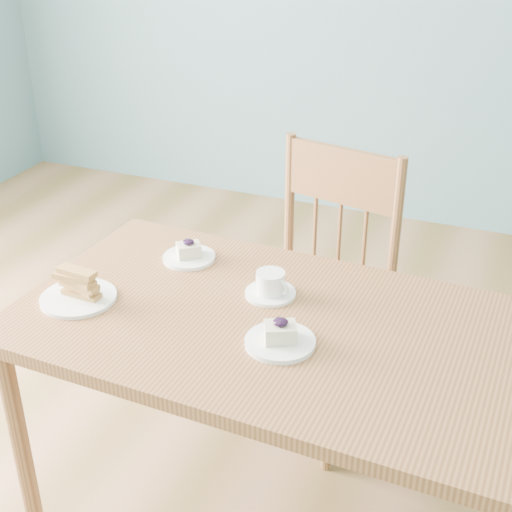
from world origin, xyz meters
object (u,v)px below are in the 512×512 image
(cheesecake_plate_near, at_px, (280,338))
(coffee_cup, at_px, (271,286))
(cheesecake_plate_far, at_px, (189,254))
(biscotti_plate, at_px, (77,290))
(dining_chair, at_px, (316,292))
(dining_table, at_px, (273,344))

(cheesecake_plate_near, bearing_deg, coffee_cup, 116.51)
(cheesecake_plate_far, bearing_deg, cheesecake_plate_near, -37.69)
(biscotti_plate, bearing_deg, dining_chair, 53.15)
(dining_table, bearing_deg, dining_chair, 97.26)
(dining_table, bearing_deg, cheesecake_plate_near, -57.54)
(dining_chair, relative_size, coffee_cup, 7.00)
(coffee_cup, distance_m, biscotti_plate, 0.52)
(cheesecake_plate_far, bearing_deg, biscotti_plate, -118.28)
(coffee_cup, bearing_deg, dining_table, -45.68)
(dining_chair, relative_size, cheesecake_plate_near, 5.61)
(dining_table, height_order, cheesecake_plate_near, cheesecake_plate_near)
(coffee_cup, bearing_deg, cheesecake_plate_far, -178.11)
(cheesecake_plate_far, height_order, coffee_cup, coffee_cup)
(dining_table, xyz_separation_m, cheesecake_plate_far, (-0.35, 0.22, 0.09))
(cheesecake_plate_near, relative_size, biscotti_plate, 0.85)
(cheesecake_plate_near, relative_size, cheesecake_plate_far, 1.11)
(cheesecake_plate_far, xyz_separation_m, coffee_cup, (0.30, -0.10, 0.01))
(cheesecake_plate_far, xyz_separation_m, biscotti_plate, (-0.17, -0.32, 0.01))
(cheesecake_plate_far, relative_size, coffee_cup, 1.12)
(dining_table, xyz_separation_m, cheesecake_plate_near, (0.05, -0.09, 0.09))
(dining_table, xyz_separation_m, biscotti_plate, (-0.52, -0.10, 0.10))
(cheesecake_plate_near, bearing_deg, cheesecake_plate_far, 142.31)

